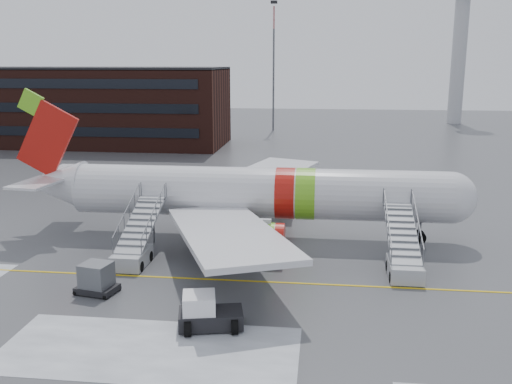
# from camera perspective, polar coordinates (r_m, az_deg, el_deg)

# --- Properties ---
(ground) EXTENTS (260.00, 260.00, 0.00)m
(ground) POSITION_cam_1_polar(r_m,az_deg,el_deg) (36.10, 3.43, -8.48)
(ground) COLOR #494C4F
(ground) RESTS_ON ground
(airliner) EXTENTS (35.03, 32.97, 11.18)m
(airliner) POSITION_cam_1_polar(r_m,az_deg,el_deg) (43.15, -0.94, -0.13)
(airliner) COLOR silver
(airliner) RESTS_ON ground
(airstair_fwd) EXTENTS (2.05, 7.70, 3.48)m
(airstair_fwd) POSITION_cam_1_polar(r_m,az_deg,el_deg) (37.51, 14.54, -6.32)
(airstair_fwd) COLOR #A9ACB0
(airstair_fwd) RESTS_ON ground
(airstair_aft) EXTENTS (2.05, 7.70, 3.48)m
(airstair_aft) POSITION_cam_1_polar(r_m,az_deg,el_deg) (39.13, -11.99, -5.38)
(airstair_aft) COLOR #A8ABAF
(airstair_aft) RESTS_ON ground
(pushback_tug) EXTENTS (3.50, 2.91, 1.84)m
(pushback_tug) POSITION_cam_1_polar(r_m,az_deg,el_deg) (29.41, -4.96, -11.96)
(pushback_tug) COLOR black
(pushback_tug) RESTS_ON ground
(uld_container) EXTENTS (2.49, 2.03, 1.81)m
(uld_container) POSITION_cam_1_polar(r_m,az_deg,el_deg) (34.68, -15.65, -8.39)
(uld_container) COLOR black
(uld_container) RESTS_ON ground
(terminal_building) EXTENTS (62.00, 16.11, 12.30)m
(terminal_building) POSITION_cam_1_polar(r_m,az_deg,el_deg) (100.41, -21.28, 8.08)
(terminal_building) COLOR #3F1E16
(terminal_building) RESTS_ON ground
(control_tower) EXTENTS (6.40, 6.40, 30.00)m
(control_tower) POSITION_cam_1_polar(r_m,az_deg,el_deg) (131.74, 19.77, 14.63)
(control_tower) COLOR #B2B5BA
(control_tower) RESTS_ON ground
(light_mast_far_n) EXTENTS (1.20, 1.20, 24.25)m
(light_mast_far_n) POSITION_cam_1_polar(r_m,az_deg,el_deg) (112.00, 1.78, 13.27)
(light_mast_far_n) COLOR #595B60
(light_mast_far_n) RESTS_ON ground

